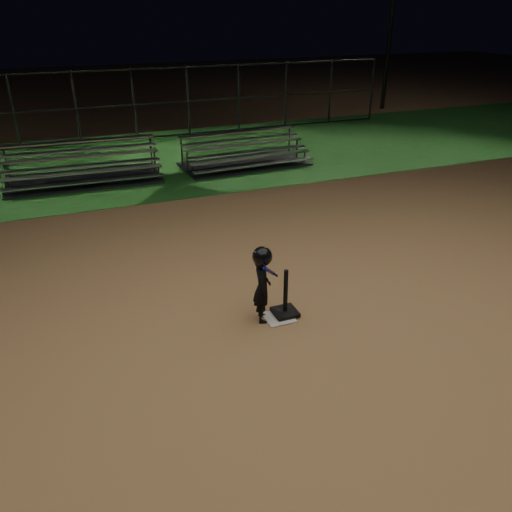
{
  "coord_description": "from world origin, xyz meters",
  "views": [
    {
      "loc": [
        -2.89,
        -6.35,
        4.52
      ],
      "look_at": [
        0.0,
        1.0,
        0.65
      ],
      "focal_mm": 36.22,
      "sensor_mm": 36.0,
      "label": 1
    }
  ],
  "objects_px": {
    "child_batter": "(262,282)",
    "bleacher_left": "(85,174)",
    "bleacher_right": "(245,159)",
    "batting_tee": "(285,306)",
    "home_plate": "(279,317)"
  },
  "relations": [
    {
      "from": "child_batter",
      "to": "bleacher_left",
      "type": "xyz_separation_m",
      "value": [
        -1.99,
        8.41,
        -0.46
      ]
    },
    {
      "from": "child_batter",
      "to": "bleacher_right",
      "type": "bearing_deg",
      "value": -3.86
    },
    {
      "from": "bleacher_left",
      "to": "bleacher_right",
      "type": "distance_m",
      "value": 4.76
    },
    {
      "from": "bleacher_right",
      "to": "batting_tee",
      "type": "bearing_deg",
      "value": -109.13
    },
    {
      "from": "home_plate",
      "to": "batting_tee",
      "type": "distance_m",
      "value": 0.21
    },
    {
      "from": "child_batter",
      "to": "bleacher_left",
      "type": "relative_size",
      "value": 0.3
    },
    {
      "from": "batting_tee",
      "to": "bleacher_right",
      "type": "xyz_separation_m",
      "value": [
        2.38,
        8.27,
        0.02
      ]
    },
    {
      "from": "batting_tee",
      "to": "bleacher_right",
      "type": "distance_m",
      "value": 8.6
    },
    {
      "from": "child_batter",
      "to": "bleacher_right",
      "type": "xyz_separation_m",
      "value": [
        2.77,
        8.25,
        -0.48
      ]
    },
    {
      "from": "child_batter",
      "to": "bleacher_left",
      "type": "bearing_deg",
      "value": 28.01
    },
    {
      "from": "home_plate",
      "to": "bleacher_left",
      "type": "height_order",
      "value": "bleacher_left"
    },
    {
      "from": "child_batter",
      "to": "home_plate",
      "type": "bearing_deg",
      "value": -91.08
    },
    {
      "from": "child_batter",
      "to": "bleacher_right",
      "type": "relative_size",
      "value": 0.32
    },
    {
      "from": "home_plate",
      "to": "batting_tee",
      "type": "bearing_deg",
      "value": 21.81
    },
    {
      "from": "child_batter",
      "to": "bleacher_left",
      "type": "height_order",
      "value": "child_batter"
    }
  ]
}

